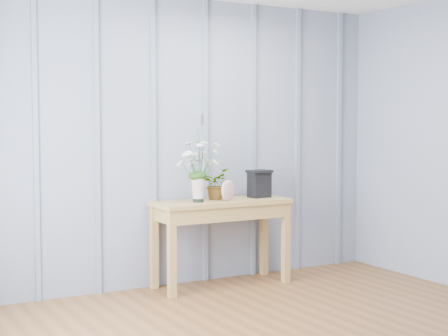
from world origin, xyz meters
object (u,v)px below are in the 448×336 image
daisy_vase (198,160)px  felt_disc_vessel (228,190)px  carved_box (259,183)px  sideboard (221,213)px

daisy_vase → felt_disc_vessel: bearing=-7.3°
daisy_vase → felt_disc_vessel: size_ratio=3.15×
daisy_vase → felt_disc_vessel: daisy_vase is taller
carved_box → sideboard: bearing=-179.0°
sideboard → carved_box: 0.46m
carved_box → felt_disc_vessel: bearing=-166.1°
sideboard → daisy_vase: daisy_vase is taller
daisy_vase → carved_box: size_ratio=2.32×
sideboard → carved_box: bearing=1.0°
sideboard → daisy_vase: size_ratio=2.11×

